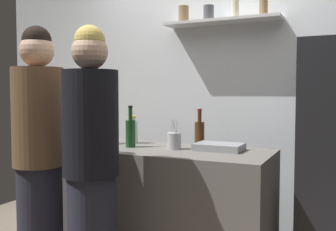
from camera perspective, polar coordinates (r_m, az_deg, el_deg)
The scene contains 11 objects.
back_wall_assembly at distance 3.48m, azimuth 7.86°, elevation 3.15°, with size 4.80×0.32×2.60m.
counter at distance 2.98m, azimuth 0.00°, elevation -13.56°, with size 1.51×0.70×0.90m, color #66605B.
baking_pan at distance 2.84m, azimuth 7.54°, elevation -4.61°, with size 0.34×0.24×0.05m, color gray.
utensil_holder at distance 2.86m, azimuth 0.92°, elevation -3.74°, with size 0.10×0.10×0.22m.
wine_bottle_amber_glass at distance 3.08m, azimuth 4.66°, elevation -2.45°, with size 0.08×0.08×0.29m.
wine_bottle_green_glass at distance 2.98m, azimuth -5.55°, elevation -2.42°, with size 0.08×0.08×0.32m.
wine_bottle_pale_glass at distance 3.21m, azimuth -8.99°, elevation -2.22°, with size 0.08×0.08×0.30m.
wine_bottle_dark_glass at distance 3.15m, azimuth -10.93°, elevation -2.06°, with size 0.07×0.07×0.31m.
water_bottle_plastic at distance 3.22m, azimuth -5.21°, elevation -2.34°, with size 0.08×0.08×0.23m.
person_blonde at distance 2.43m, azimuth -11.27°, elevation -7.59°, with size 0.34×0.34×1.72m.
person_brown_jacket at distance 2.75m, azimuth -18.48°, elevation -5.98°, with size 0.34×0.34×1.76m.
Camera 1 is at (1.04, -2.07, 1.32)m, focal length 41.34 mm.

